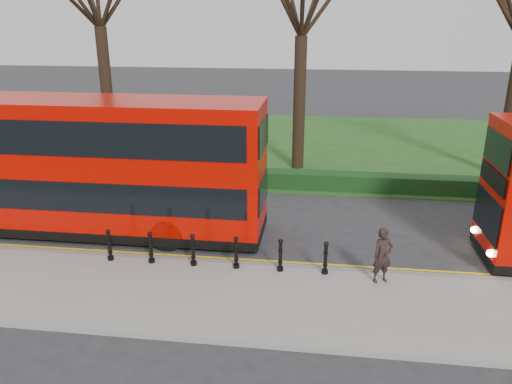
# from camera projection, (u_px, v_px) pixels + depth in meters

# --- Properties ---
(ground) EXTENTS (120.00, 120.00, 0.00)m
(ground) POSITION_uv_depth(u_px,v_px,m) (222.00, 251.00, 16.83)
(ground) COLOR #28282B
(ground) RESTS_ON ground
(pavement) EXTENTS (60.00, 4.00, 0.15)m
(pavement) POSITION_uv_depth(u_px,v_px,m) (202.00, 296.00, 14.00)
(pavement) COLOR gray
(pavement) RESTS_ON ground
(kerb) EXTENTS (60.00, 0.25, 0.16)m
(kerb) POSITION_uv_depth(u_px,v_px,m) (216.00, 263.00, 15.87)
(kerb) COLOR slate
(kerb) RESTS_ON ground
(grass_verge) EXTENTS (60.00, 18.00, 0.06)m
(grass_verge) POSITION_uv_depth(u_px,v_px,m) (269.00, 143.00, 30.82)
(grass_verge) COLOR #1C4818
(grass_verge) RESTS_ON ground
(hedge) EXTENTS (60.00, 0.90, 0.80)m
(hedge) POSITION_uv_depth(u_px,v_px,m) (251.00, 178.00, 23.04)
(hedge) COLOR black
(hedge) RESTS_ON ground
(yellow_line_outer) EXTENTS (60.00, 0.10, 0.01)m
(yellow_line_outer) POSITION_uv_depth(u_px,v_px,m) (218.00, 261.00, 16.17)
(yellow_line_outer) COLOR yellow
(yellow_line_outer) RESTS_ON ground
(yellow_line_inner) EXTENTS (60.00, 0.10, 0.01)m
(yellow_line_inner) POSITION_uv_depth(u_px,v_px,m) (220.00, 258.00, 16.36)
(yellow_line_inner) COLOR yellow
(yellow_line_inner) RESTS_ON ground
(bollard_row) EXTENTS (6.93, 0.15, 1.00)m
(bollard_row) POSITION_uv_depth(u_px,v_px,m) (215.00, 252.00, 15.34)
(bollard_row) COLOR black
(bollard_row) RESTS_ON pavement
(bus_lead) EXTENTS (12.15, 2.79, 4.84)m
(bus_lead) POSITION_uv_depth(u_px,v_px,m) (93.00, 167.00, 17.62)
(bus_lead) COLOR #B40800
(bus_lead) RESTS_ON ground
(pedestrian) EXTENTS (0.72, 0.62, 1.67)m
(pedestrian) POSITION_uv_depth(u_px,v_px,m) (383.00, 256.00, 14.37)
(pedestrian) COLOR black
(pedestrian) RESTS_ON pavement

